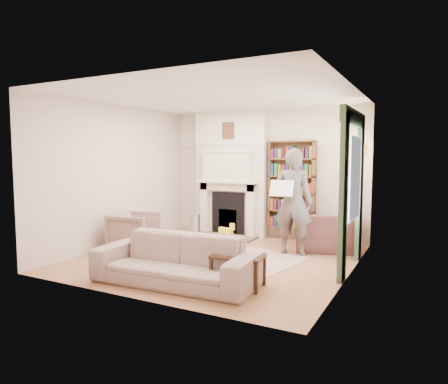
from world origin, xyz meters
The scene contains 25 objects.
floor centered at (0.00, 0.00, 0.00)m, with size 4.50×4.50×0.00m, color #96653C.
ceiling centered at (0.00, 0.00, 2.80)m, with size 4.50×4.50×0.00m, color white.
wall_back centered at (0.00, 2.25, 1.40)m, with size 4.50×4.50×0.00m, color beige.
wall_front centered at (0.00, -2.25, 1.40)m, with size 4.50×4.50×0.00m, color beige.
wall_left centered at (-2.25, 0.00, 1.40)m, with size 4.50×4.50×0.00m, color beige.
wall_right centered at (2.25, 0.00, 1.40)m, with size 4.50×4.50×0.00m, color beige.
fireplace centered at (-0.75, 2.05, 1.39)m, with size 1.70×0.58×2.80m.
bookcase centered at (0.65, 2.12, 1.18)m, with size 1.00×0.24×1.85m, color brown.
window centered at (2.23, 0.40, 1.45)m, with size 0.02×0.90×1.30m, color silver.
curtain_left centered at (2.20, -0.30, 1.20)m, with size 0.07×0.32×2.40m, color #314D32.
curtain_right centered at (2.20, 1.10, 1.20)m, with size 0.07×0.32×2.40m, color #314D32.
pelmet centered at (2.19, 0.40, 2.38)m, with size 0.09×1.70×0.24m, color #314D32.
wall_sconce centered at (2.03, 1.50, 1.90)m, with size 0.20×0.24×0.24m, color gold, non-canonical shape.
rug centered at (0.11, 0.07, 0.01)m, with size 2.44×1.88×0.01m, color beige.
armchair_reading centered at (1.54, 1.47, 0.37)m, with size 1.15×1.01×0.75m, color #492727.
armchair_left centered at (-1.65, -0.25, 0.36)m, with size 0.78×0.80×0.73m, color gray.
sofa centered at (0.15, -1.51, 0.34)m, with size 2.32×0.91×0.68m, color #AEA28F.
man_reading centered at (1.09, 0.87, 0.97)m, with size 0.70×0.46×1.93m, color #554844.
newspaper centered at (0.94, 0.67, 1.22)m, with size 0.42×0.02×0.29m, color white.
coffee_table centered at (1.00, -1.23, 0.23)m, with size 0.70×0.45×0.45m, color #382513, non-canonical shape.
paraffin_heater centered at (-1.23, 1.22, 0.28)m, with size 0.24×0.24×0.55m, color #B5B8BD.
rocking_horse centered at (-0.42, 1.13, 0.21)m, with size 0.48×0.19×0.43m, color yellow, non-canonical shape.
board_game centered at (-0.52, 0.23, 0.03)m, with size 0.33×0.33×0.03m, color gold.
game_box_lid centered at (-0.54, 0.16, 0.04)m, with size 0.27×0.18×0.05m, color #A91316.
comic_annuals centered at (0.23, -0.32, 0.02)m, with size 0.53×0.35×0.02m.
Camera 1 is at (3.31, -6.06, 1.80)m, focal length 32.00 mm.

